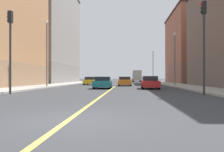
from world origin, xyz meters
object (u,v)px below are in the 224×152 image
(building_right_midblock, at_px, (50,34))
(car_orange, at_px, (125,81))
(traffic_light_right_near, at_px, (10,40))
(car_blue, at_px, (124,81))
(street_lamp_left_near, at_px, (175,54))
(building_left_mid, at_px, (192,48))
(car_silver, at_px, (105,80))
(car_black, at_px, (126,79))
(street_lamp_right_near, at_px, (47,47))
(street_lamp_left_far, at_px, (153,63))
(car_yellow, at_px, (91,81))
(car_teal, at_px, (103,83))
(box_truck, at_px, (137,76))
(car_red, at_px, (150,83))
(traffic_light_left_near, at_px, (204,35))

(building_right_midblock, bearing_deg, car_orange, -42.27)
(traffic_light_right_near, xyz_separation_m, car_blue, (8.38, 22.99, -3.43))
(car_blue, bearing_deg, street_lamp_left_near, -50.85)
(building_left_mid, xyz_separation_m, traffic_light_right_near, (-22.96, -32.40, -3.62))
(building_left_mid, distance_m, street_lamp_left_near, 19.80)
(car_silver, xyz_separation_m, car_black, (5.07, 10.28, 0.00))
(street_lamp_right_near, bearing_deg, street_lamp_left_far, 61.07)
(car_orange, distance_m, car_silver, 22.90)
(building_right_midblock, xyz_separation_m, street_lamp_left_far, (23.94, 7.73, -6.13))
(traffic_light_right_near, distance_m, car_yellow, 21.08)
(building_left_mid, xyz_separation_m, building_right_midblock, (-31.52, -0.26, 3.30))
(car_yellow, height_order, car_teal, car_yellow)
(traffic_light_right_near, xyz_separation_m, car_orange, (8.52, 16.62, -3.40))
(building_right_midblock, xyz_separation_m, car_yellow, (11.27, -11.51, -10.33))
(traffic_light_right_near, distance_m, car_orange, 18.98)
(box_truck, bearing_deg, car_blue, -98.11)
(street_lamp_left_near, distance_m, car_red, 8.34)
(traffic_light_left_near, xyz_separation_m, street_lamp_right_near, (-15.35, 10.26, 0.69))
(building_left_mid, bearing_deg, car_teal, -125.20)
(street_lamp_right_near, distance_m, car_yellow, 11.82)
(car_orange, bearing_deg, car_red, -71.32)
(building_right_midblock, height_order, street_lamp_left_near, building_right_midblock)
(street_lamp_right_near, distance_m, car_silver, 29.32)
(car_yellow, height_order, car_black, car_yellow)
(traffic_light_left_near, bearing_deg, box_truck, 93.58)
(building_right_midblock, distance_m, traffic_light_left_near, 40.05)
(traffic_light_right_near, height_order, car_red, traffic_light_right_near)
(building_right_midblock, bearing_deg, street_lamp_right_near, -70.90)
(building_right_midblock, relative_size, car_teal, 5.21)
(street_lamp_right_near, relative_size, car_black, 1.94)
(street_lamp_left_far, height_order, car_orange, street_lamp_left_far)
(building_right_midblock, height_order, car_silver, building_right_midblock)
(car_yellow, bearing_deg, car_teal, -74.09)
(street_lamp_left_far, xyz_separation_m, car_black, (-6.94, 9.34, -4.21))
(traffic_light_right_near, bearing_deg, building_right_midblock, 104.91)
(street_lamp_left_near, xyz_separation_m, car_teal, (-9.24, -5.81, -3.85))
(building_right_midblock, xyz_separation_m, car_red, (19.94, -23.99, -10.32))
(building_left_mid, bearing_deg, car_yellow, -149.83)
(car_red, height_order, car_blue, car_red)
(building_left_mid, xyz_separation_m, car_orange, (-14.44, -15.78, -7.02))
(car_silver, bearing_deg, box_truck, 37.49)
(car_teal, xyz_separation_m, box_truck, (5.39, 36.63, 1.01))
(car_silver, bearing_deg, building_left_mid, -18.44)
(car_orange, bearing_deg, building_left_mid, 47.54)
(car_teal, relative_size, car_silver, 1.11)
(traffic_light_left_near, bearing_deg, car_red, 110.11)
(building_right_midblock, height_order, traffic_light_left_near, building_right_midblock)
(building_right_midblock, xyz_separation_m, traffic_light_right_near, (8.56, -32.14, -6.92))
(car_yellow, distance_m, car_orange, 7.06)
(street_lamp_right_near, height_order, car_silver, street_lamp_right_near)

